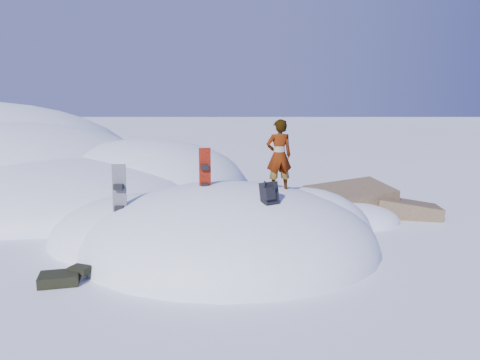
{
  "coord_description": "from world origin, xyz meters",
  "views": [
    {
      "loc": [
        0.3,
        -10.49,
        3.58
      ],
      "look_at": [
        0.27,
        0.3,
        1.56
      ],
      "focal_mm": 35.0,
      "sensor_mm": 36.0,
      "label": 1
    }
  ],
  "objects_px": {
    "backpack": "(269,193)",
    "snowboard_dark": "(119,200)",
    "person": "(279,156)",
    "snowboard_red": "(205,178)"
  },
  "relations": [
    {
      "from": "backpack",
      "to": "person",
      "type": "bearing_deg",
      "value": 43.92
    },
    {
      "from": "snowboard_dark",
      "to": "person",
      "type": "bearing_deg",
      "value": 9.4
    },
    {
      "from": "snowboard_red",
      "to": "snowboard_dark",
      "type": "xyz_separation_m",
      "value": [
        -1.85,
        -0.51,
        -0.39
      ]
    },
    {
      "from": "snowboard_dark",
      "to": "backpack",
      "type": "bearing_deg",
      "value": -10.55
    },
    {
      "from": "snowboard_dark",
      "to": "backpack",
      "type": "height_order",
      "value": "snowboard_dark"
    },
    {
      "from": "snowboard_red",
      "to": "backpack",
      "type": "bearing_deg",
      "value": -49.24
    },
    {
      "from": "backpack",
      "to": "snowboard_dark",
      "type": "bearing_deg",
      "value": 136.97
    },
    {
      "from": "snowboard_red",
      "to": "person",
      "type": "relative_size",
      "value": 0.87
    },
    {
      "from": "snowboard_dark",
      "to": "backpack",
      "type": "xyz_separation_m",
      "value": [
        3.26,
        -0.6,
        0.29
      ]
    },
    {
      "from": "snowboard_red",
      "to": "backpack",
      "type": "height_order",
      "value": "snowboard_red"
    }
  ]
}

